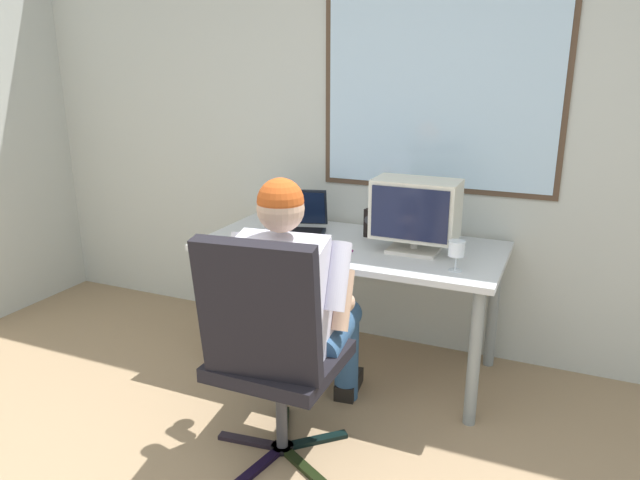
% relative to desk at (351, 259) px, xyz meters
% --- Properties ---
extents(wall_rear, '(5.17, 0.08, 2.63)m').
position_rel_desk_xyz_m(wall_rear, '(0.18, 0.44, 0.70)').
color(wall_rear, '#BBBFB8').
rests_on(wall_rear, ground).
extents(desk, '(1.59, 0.75, 0.71)m').
position_rel_desk_xyz_m(desk, '(0.00, 0.00, 0.00)').
color(desk, gray).
rests_on(desk, ground).
extents(office_chair, '(0.58, 0.60, 1.03)m').
position_rel_desk_xyz_m(office_chair, '(0.02, -0.95, -0.05)').
color(office_chair, black).
rests_on(office_chair, ground).
extents(person_seated, '(0.57, 0.84, 1.21)m').
position_rel_desk_xyz_m(person_seated, '(-0.01, -0.67, 0.00)').
color(person_seated, '#2E5077').
rests_on(person_seated, ground).
extents(crt_monitor, '(0.42, 0.25, 0.37)m').
position_rel_desk_xyz_m(crt_monitor, '(0.34, -0.01, 0.31)').
color(crt_monitor, beige).
rests_on(crt_monitor, desk).
extents(laptop, '(0.41, 0.42, 0.23)m').
position_rel_desk_xyz_m(laptop, '(-0.36, 0.09, 0.15)').
color(laptop, black).
rests_on(laptop, desk).
extents(wine_glass, '(0.08, 0.08, 0.14)m').
position_rel_desk_xyz_m(wine_glass, '(0.59, -0.21, 0.19)').
color(wine_glass, silver).
rests_on(wine_glass, desk).
extents(desk_speaker, '(0.07, 0.08, 0.16)m').
position_rel_desk_xyz_m(desk_speaker, '(0.05, 0.16, 0.17)').
color(desk_speaker, black).
rests_on(desk_speaker, desk).
extents(cd_case, '(0.17, 0.16, 0.01)m').
position_rel_desk_xyz_m(cd_case, '(-0.03, -0.17, 0.09)').
color(cd_case, '#842766').
rests_on(cd_case, desk).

